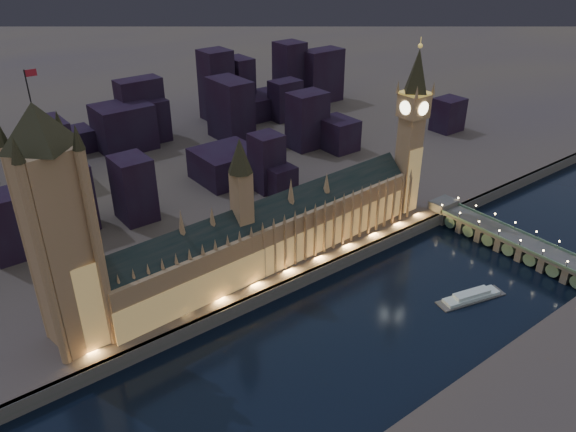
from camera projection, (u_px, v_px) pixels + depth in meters
ground_plane at (347, 327)px, 280.52m from camera, size 2000.00×2000.00×0.00m
north_bank at (38, 92)px, 642.41m from camera, size 2000.00×960.00×8.00m
embankment_wall at (296, 283)px, 307.32m from camera, size 2000.00×2.50×8.00m
palace_of_westminster at (273, 233)px, 310.98m from camera, size 202.00×29.77×78.00m
victoria_tower at (57, 222)px, 231.86m from camera, size 31.68×31.68×124.49m
elizabeth_tower at (412, 119)px, 348.69m from camera, size 18.00×18.00×111.54m
westminster_bridge at (506, 240)px, 344.43m from camera, size 17.76×113.00×15.90m
river_boat at (471, 296)px, 300.43m from camera, size 40.92×19.01×4.50m
city_backdrop at (170, 127)px, 453.88m from camera, size 478.33×215.63×69.65m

